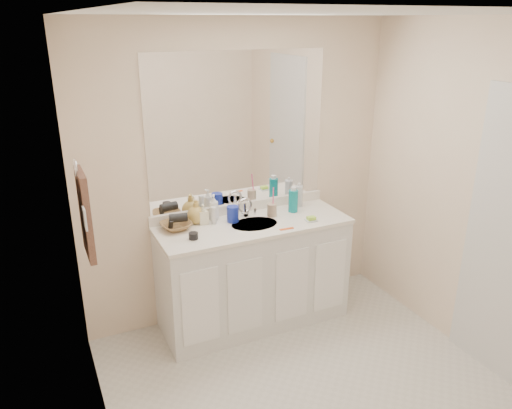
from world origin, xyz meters
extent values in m
cube|color=beige|center=(0.00, 0.00, 0.00)|extent=(2.60, 2.60, 0.00)
cube|color=white|center=(0.00, 0.00, 2.40)|extent=(2.60, 2.60, 0.02)
cube|color=#FCE3C5|center=(0.00, 1.30, 1.20)|extent=(2.60, 0.02, 2.40)
cube|color=#FCE3C5|center=(-1.30, 0.00, 1.20)|extent=(0.02, 2.60, 2.40)
cube|color=#FCE3C5|center=(1.30, 0.00, 1.20)|extent=(0.02, 2.60, 2.40)
cube|color=white|center=(0.00, 1.02, 0.42)|extent=(1.50, 0.55, 0.85)
cube|color=white|center=(0.00, 1.02, 0.86)|extent=(1.52, 0.57, 0.03)
cube|color=white|center=(0.00, 1.29, 0.92)|extent=(1.52, 0.03, 0.08)
cylinder|color=#BBB1A3|center=(0.00, 1.00, 0.87)|extent=(0.37, 0.37, 0.02)
cylinder|color=silver|center=(0.00, 1.18, 0.94)|extent=(0.02, 0.02, 0.11)
cube|color=white|center=(0.00, 1.29, 1.56)|extent=(1.48, 0.01, 1.20)
cylinder|color=#1729A3|center=(-0.13, 1.12, 0.94)|extent=(0.12, 0.12, 0.13)
cylinder|color=tan|center=(0.20, 1.09, 0.93)|extent=(0.08, 0.08, 0.10)
cylinder|color=#FE428A|center=(0.21, 1.09, 1.03)|extent=(0.02, 0.04, 0.19)
cylinder|color=#0B8189|center=(0.40, 1.11, 0.97)|extent=(0.09, 0.09, 0.18)
cylinder|color=silver|center=(0.50, 1.20, 0.97)|extent=(0.09, 0.09, 0.18)
cube|color=silver|center=(0.43, 0.87, 0.89)|extent=(0.09, 0.08, 0.01)
cube|color=#A2DB35|center=(0.43, 0.87, 0.90)|extent=(0.07, 0.05, 0.02)
cube|color=#EF5419|center=(0.18, 0.81, 0.88)|extent=(0.12, 0.03, 0.00)
cylinder|color=black|center=(-0.52, 0.93, 0.90)|extent=(0.08, 0.08, 0.05)
cylinder|color=silver|center=(-0.28, 1.14, 0.95)|extent=(0.05, 0.05, 0.14)
imported|color=white|center=(-0.25, 1.22, 0.98)|extent=(0.11, 0.11, 0.21)
imported|color=#F4EDC7|center=(-0.36, 1.18, 0.96)|extent=(0.07, 0.08, 0.16)
imported|color=gold|center=(-0.40, 1.22, 0.97)|extent=(0.19, 0.19, 0.18)
imported|color=olive|center=(-0.58, 1.16, 0.91)|extent=(0.26, 0.26, 0.06)
cylinder|color=black|center=(-0.56, 1.16, 0.97)|extent=(0.15, 0.09, 0.07)
torus|color=silver|center=(-1.27, 0.77, 1.55)|extent=(0.01, 0.11, 0.11)
cube|color=#472F26|center=(-1.25, 0.77, 1.25)|extent=(0.04, 0.32, 0.55)
cube|color=silver|center=(-1.27, 0.57, 1.30)|extent=(0.01, 0.08, 0.13)
camera|label=1|loc=(-1.51, -2.24, 2.37)|focal=35.00mm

